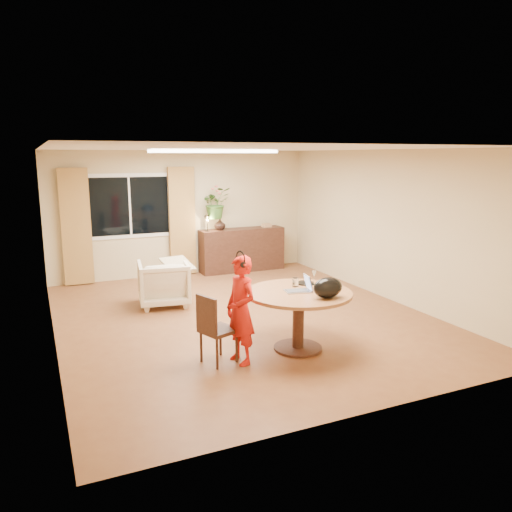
{
  "coord_description": "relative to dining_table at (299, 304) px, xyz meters",
  "views": [
    {
      "loc": [
        -2.89,
        -6.92,
        2.5
      ],
      "look_at": [
        0.14,
        -0.2,
        1.01
      ],
      "focal_mm": 35.0,
      "sensor_mm": 36.0,
      "label": 1
    }
  ],
  "objects": [
    {
      "name": "floor",
      "position": [
        -0.15,
        1.51,
        -0.62
      ],
      "size": [
        6.5,
        6.5,
        0.0
      ],
      "primitive_type": "plane",
      "color": "brown",
      "rests_on": "ground"
    },
    {
      "name": "ceiling",
      "position": [
        -0.15,
        1.51,
        1.98
      ],
      "size": [
        6.5,
        6.5,
        0.0
      ],
      "primitive_type": "plane",
      "rotation": [
        3.14,
        0.0,
        0.0
      ],
      "color": "white",
      "rests_on": "wall_back"
    },
    {
      "name": "wall_back",
      "position": [
        -0.15,
        4.76,
        0.68
      ],
      "size": [
        5.5,
        0.0,
        5.5
      ],
      "primitive_type": "plane",
      "rotation": [
        1.57,
        0.0,
        0.0
      ],
      "color": "tan",
      "rests_on": "floor"
    },
    {
      "name": "wall_left",
      "position": [
        -2.9,
        1.51,
        0.68
      ],
      "size": [
        0.0,
        6.5,
        6.5
      ],
      "primitive_type": "plane",
      "rotation": [
        1.57,
        0.0,
        1.57
      ],
      "color": "tan",
      "rests_on": "floor"
    },
    {
      "name": "wall_right",
      "position": [
        2.6,
        1.51,
        0.68
      ],
      "size": [
        0.0,
        6.5,
        6.5
      ],
      "primitive_type": "plane",
      "rotation": [
        1.57,
        0.0,
        -1.57
      ],
      "color": "tan",
      "rests_on": "floor"
    },
    {
      "name": "window",
      "position": [
        -1.25,
        4.74,
        0.88
      ],
      "size": [
        1.7,
        0.03,
        1.3
      ],
      "color": "white",
      "rests_on": "wall_back"
    },
    {
      "name": "curtain_left",
      "position": [
        -2.3,
        4.66,
        0.53
      ],
      "size": [
        0.55,
        0.08,
        2.25
      ],
      "primitive_type": "cube",
      "color": "brown",
      "rests_on": "wall_back"
    },
    {
      "name": "curtain_right",
      "position": [
        -0.2,
        4.66,
        0.53
      ],
      "size": [
        0.55,
        0.08,
        2.25
      ],
      "primitive_type": "cube",
      "color": "brown",
      "rests_on": "wall_back"
    },
    {
      "name": "ceiling_panel",
      "position": [
        -0.15,
        2.71,
        1.95
      ],
      "size": [
        2.2,
        0.35,
        0.05
      ],
      "primitive_type": "cube",
      "color": "white",
      "rests_on": "ceiling"
    },
    {
      "name": "dining_table",
      "position": [
        0.0,
        0.0,
        0.0
      ],
      "size": [
        1.37,
        1.37,
        0.78
      ],
      "color": "brown",
      "rests_on": "floor"
    },
    {
      "name": "dining_chair",
      "position": [
        -1.09,
        0.04,
        -0.18
      ],
      "size": [
        0.52,
        0.5,
        0.87
      ],
      "primitive_type": null,
      "rotation": [
        0.0,
        0.0,
        0.34
      ],
      "color": "black",
      "rests_on": "floor"
    },
    {
      "name": "child",
      "position": [
        -0.84,
        -0.08,
        0.05
      ],
      "size": [
        0.54,
        0.41,
        1.33
      ],
      "primitive_type": "imported",
      "rotation": [
        0.0,
        0.0,
        -1.36
      ],
      "color": "red",
      "rests_on": "floor"
    },
    {
      "name": "laptop",
      "position": [
        -0.02,
        0.01,
        0.28
      ],
      "size": [
        0.37,
        0.28,
        0.22
      ],
      "primitive_type": null,
      "rotation": [
        0.0,
        0.0,
        -0.18
      ],
      "color": "#B7B7BC",
      "rests_on": "dining_table"
    },
    {
      "name": "tumbler",
      "position": [
        0.08,
        0.24,
        0.23
      ],
      "size": [
        0.09,
        0.09,
        0.12
      ],
      "primitive_type": null,
      "rotation": [
        0.0,
        0.0,
        -0.05
      ],
      "color": "white",
      "rests_on": "dining_table"
    },
    {
      "name": "wine_glass",
      "position": [
        0.35,
        0.22,
        0.27
      ],
      "size": [
        0.07,
        0.07,
        0.2
      ],
      "primitive_type": null,
      "rotation": [
        0.0,
        0.0,
        0.08
      ],
      "color": "white",
      "rests_on": "dining_table"
    },
    {
      "name": "pot_lid",
      "position": [
        0.27,
        0.31,
        0.19
      ],
      "size": [
        0.29,
        0.29,
        0.04
      ],
      "primitive_type": null,
      "rotation": [
        0.0,
        0.0,
        -0.24
      ],
      "color": "white",
      "rests_on": "dining_table"
    },
    {
      "name": "handbag",
      "position": [
        0.18,
        -0.4,
        0.3
      ],
      "size": [
        0.43,
        0.3,
        0.26
      ],
      "primitive_type": null,
      "rotation": [
        0.0,
        0.0,
        0.21
      ],
      "color": "black",
      "rests_on": "dining_table"
    },
    {
      "name": "armchair",
      "position": [
        -1.12,
        2.66,
        -0.23
      ],
      "size": [
        0.93,
        0.95,
        0.76
      ],
      "primitive_type": "imported",
      "rotation": [
        0.0,
        0.0,
        2.99
      ],
      "color": "beige",
      "rests_on": "floor"
    },
    {
      "name": "throw",
      "position": [
        -0.88,
        2.63,
        0.16
      ],
      "size": [
        0.54,
        0.62,
        0.03
      ],
      "primitive_type": null,
      "rotation": [
        0.0,
        0.0,
        0.17
      ],
      "color": "beige",
      "rests_on": "armchair"
    },
    {
      "name": "sideboard",
      "position": [
        1.09,
        4.52,
        -0.15
      ],
      "size": [
        1.86,
        0.46,
        0.93
      ],
      "primitive_type": "cube",
      "color": "black",
      "rests_on": "floor"
    },
    {
      "name": "vase",
      "position": [
        0.58,
        4.52,
        0.44
      ],
      "size": [
        0.29,
        0.29,
        0.25
      ],
      "primitive_type": "imported",
      "rotation": [
        0.0,
        0.0,
        -0.26
      ],
      "color": "black",
      "rests_on": "sideboard"
    },
    {
      "name": "bouquet",
      "position": [
        0.5,
        4.52,
        0.9
      ],
      "size": [
        0.65,
        0.59,
        0.66
      ],
      "primitive_type": "imported",
      "rotation": [
        0.0,
        0.0,
        0.13
      ],
      "color": "#285D23",
      "rests_on": "vase"
    },
    {
      "name": "book_stack",
      "position": [
        1.68,
        4.52,
        0.36
      ],
      "size": [
        0.22,
        0.17,
        0.08
      ],
      "primitive_type": null,
      "rotation": [
        0.0,
        0.0,
        -0.1
      ],
      "color": "#97744D",
      "rests_on": "sideboard"
    },
    {
      "name": "desk_lamp",
      "position": [
        0.28,
        4.47,
        0.49
      ],
      "size": [
        0.16,
        0.16,
        0.34
      ],
      "primitive_type": null,
      "rotation": [
        0.0,
        0.0,
        -0.14
      ],
      "color": "black",
      "rests_on": "sideboard"
    }
  ]
}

